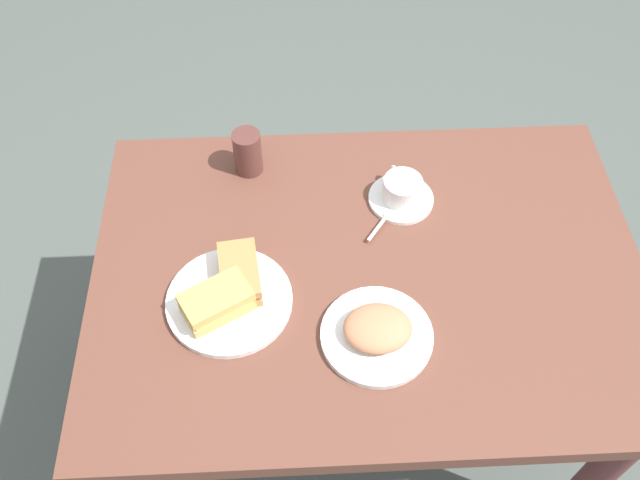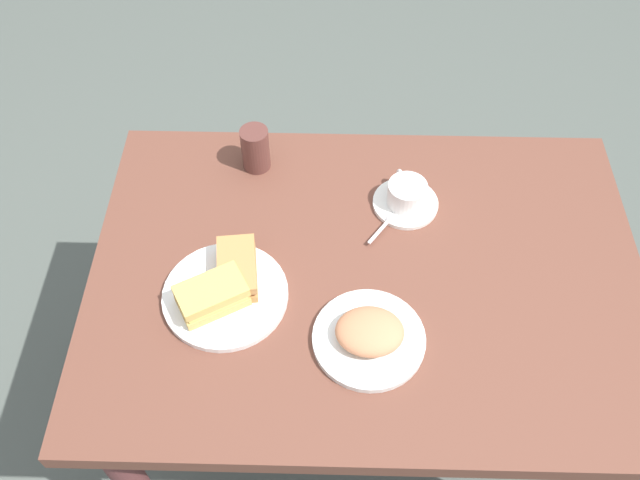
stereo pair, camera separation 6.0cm
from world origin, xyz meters
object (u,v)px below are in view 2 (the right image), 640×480
(sandwich_plate, at_px, (225,295))
(spoon, at_px, (386,223))
(sandwich_back, at_px, (237,269))
(dining_table, at_px, (364,301))
(sandwich_front, at_px, (212,295))
(side_plate, at_px, (371,339))
(coffee_saucer, at_px, (405,203))
(coffee_cup, at_px, (407,193))
(drinking_glass, at_px, (255,149))

(sandwich_plate, relative_size, spoon, 2.88)
(sandwich_back, xyz_separation_m, spoon, (-0.30, -0.14, -0.03))
(sandwich_plate, xyz_separation_m, sandwich_back, (-0.02, -0.04, 0.03))
(dining_table, xyz_separation_m, sandwich_front, (0.30, 0.09, 0.15))
(dining_table, distance_m, side_plate, 0.20)
(sandwich_plate, bearing_deg, side_plate, 162.31)
(dining_table, xyz_separation_m, spoon, (-0.04, -0.12, 0.12))
(sandwich_plate, distance_m, sandwich_back, 0.06)
(sandwich_plate, xyz_separation_m, spoon, (-0.33, -0.19, 0.01))
(sandwich_back, relative_size, coffee_saucer, 0.99)
(sandwich_plate, distance_m, coffee_cup, 0.45)
(coffee_saucer, xyz_separation_m, side_plate, (0.08, 0.34, 0.00))
(drinking_glass, bearing_deg, coffee_cup, 161.77)
(spoon, xyz_separation_m, drinking_glass, (0.29, -0.18, 0.04))
(coffee_cup, bearing_deg, spoon, 55.37)
(sandwich_back, bearing_deg, coffee_saucer, -149.28)
(coffee_saucer, relative_size, side_plate, 0.67)
(sandwich_plate, relative_size, coffee_saucer, 1.74)
(dining_table, xyz_separation_m, coffee_cup, (-0.09, -0.18, 0.15))
(spoon, bearing_deg, side_plate, 82.21)
(spoon, bearing_deg, sandwich_plate, 29.71)
(dining_table, xyz_separation_m, drinking_glass, (0.25, -0.29, 0.17))
(dining_table, relative_size, side_plate, 5.27)
(sandwich_plate, height_order, sandwich_front, sandwich_front)
(coffee_saucer, bearing_deg, dining_table, 64.41)
(coffee_cup, relative_size, drinking_glass, 1.02)
(coffee_saucer, height_order, side_plate, side_plate)
(coffee_saucer, bearing_deg, spoon, 54.52)
(sandwich_front, height_order, side_plate, sandwich_front)
(coffee_cup, xyz_separation_m, spoon, (0.04, 0.06, -0.03))
(sandwich_back, height_order, drinking_glass, drinking_glass)
(sandwich_back, distance_m, side_plate, 0.30)
(dining_table, height_order, side_plate, side_plate)
(coffee_cup, height_order, drinking_glass, drinking_glass)
(sandwich_front, distance_m, spoon, 0.40)
(spoon, distance_m, drinking_glass, 0.34)
(coffee_saucer, relative_size, coffee_cup, 1.32)
(coffee_cup, bearing_deg, side_plate, 76.42)
(spoon, bearing_deg, dining_table, 70.48)
(sandwich_front, relative_size, drinking_glass, 1.43)
(sandwich_front, distance_m, drinking_glass, 0.39)
(dining_table, xyz_separation_m, sandwich_back, (0.26, 0.02, 0.15))
(dining_table, distance_m, coffee_saucer, 0.23)
(sandwich_back, height_order, side_plate, sandwich_back)
(coffee_saucer, height_order, coffee_cup, coffee_cup)
(dining_table, relative_size, drinking_glass, 10.69)
(drinking_glass, bearing_deg, side_plate, 119.25)
(sandwich_back, bearing_deg, sandwich_plate, 62.03)
(sandwich_front, xyz_separation_m, coffee_saucer, (-0.39, -0.27, -0.04))
(sandwich_plate, height_order, side_plate, same)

